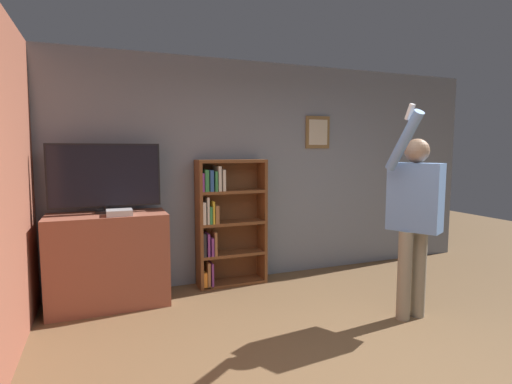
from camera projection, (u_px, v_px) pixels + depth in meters
wall_back at (249, 171)px, 5.00m from camera, size 6.74×0.09×2.70m
wall_side_brick at (1, 188)px, 2.85m from camera, size 0.06×4.28×2.70m
tv_ledge at (109, 260)px, 4.13m from camera, size 1.18×0.55×0.97m
television at (105, 177)px, 4.12m from camera, size 1.10×0.22×0.72m
game_console at (119, 213)px, 3.99m from camera, size 0.25×0.20×0.06m
bookshelf at (225, 221)px, 4.76m from camera, size 0.83×0.28×1.51m
person at (415, 210)px, 3.76m from camera, size 0.62×0.59×2.02m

